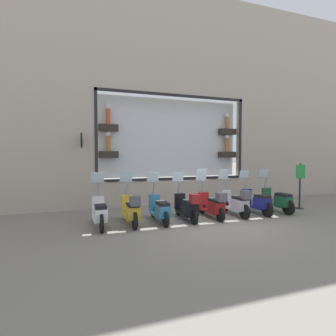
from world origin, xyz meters
TOP-DOWN VIEW (x-y plane):
  - ground_plane at (0.00, 0.00)m, footprint 120.00×120.00m
  - building_facade at (3.60, 0.00)m, footprint 1.22×36.00m
  - scooter_green_0 at (0.57, -3.11)m, footprint 1.81×0.61m
  - scooter_navy_1 at (0.57, -2.18)m, footprint 1.81×0.61m
  - scooter_silver_2 at (0.51, -1.24)m, footprint 1.80×0.60m
  - scooter_red_3 at (0.50, -0.30)m, footprint 1.79×0.60m
  - scooter_black_4 at (0.50, 0.64)m, footprint 1.79×0.60m
  - scooter_teal_5 at (0.57, 1.58)m, footprint 1.79×0.60m
  - scooter_yellow_6 at (0.51, 2.52)m, footprint 1.80×0.61m
  - scooter_white_7 at (0.57, 3.45)m, footprint 1.81×0.61m
  - shop_sign_post at (0.81, -4.42)m, footprint 0.36×0.45m

SIDE VIEW (x-z plane):
  - ground_plane at x=0.00m, z-range 0.00..0.00m
  - scooter_teal_5 at x=0.57m, z-range -0.36..1.20m
  - scooter_navy_1 at x=0.57m, z-range -0.34..1.22m
  - scooter_white_7 at x=0.57m, z-range -0.36..1.25m
  - scooter_green_0 at x=0.57m, z-range -0.36..1.25m
  - scooter_black_4 at x=0.50m, z-range -0.32..1.23m
  - scooter_red_3 at x=0.50m, z-range -0.37..1.29m
  - scooter_silver_2 at x=0.51m, z-range -0.33..1.28m
  - scooter_yellow_6 at x=0.51m, z-range -0.34..1.30m
  - shop_sign_post at x=0.81m, z-range 0.08..1.91m
  - building_facade at x=3.60m, z-range 0.12..9.50m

